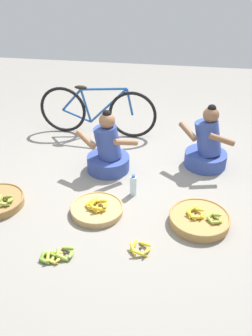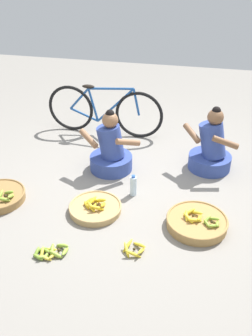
# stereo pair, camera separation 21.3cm
# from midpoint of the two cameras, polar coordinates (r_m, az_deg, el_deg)

# --- Properties ---
(ground_plane) EXTENTS (10.00, 10.00, 0.00)m
(ground_plane) POSITION_cam_midpoint_polar(r_m,az_deg,el_deg) (4.26, 2.04, -2.67)
(ground_plane) COLOR gray
(vendor_woman_front) EXTENTS (0.75, 0.52, 0.79)m
(vendor_woman_front) POSITION_cam_midpoint_polar(r_m,az_deg,el_deg) (4.43, -1.01, 2.62)
(vendor_woman_front) COLOR #334793
(vendor_woman_front) RESTS_ON ground
(vendor_woman_behind) EXTENTS (0.67, 0.52, 0.81)m
(vendor_woman_behind) POSITION_cam_midpoint_polar(r_m,az_deg,el_deg) (4.58, 14.39, 2.78)
(vendor_woman_behind) COLOR #334793
(vendor_woman_behind) RESTS_ON ground
(bicycle_leaning) EXTENTS (1.70, 0.08, 0.73)m
(bicycle_leaning) POSITION_cam_midpoint_polar(r_m,az_deg,el_deg) (5.29, -2.30, 8.90)
(bicycle_leaning) COLOR black
(bicycle_leaning) RESTS_ON ground
(banana_basket_front_right) EXTENTS (0.61, 0.61, 0.15)m
(banana_basket_front_right) POSITION_cam_midpoint_polar(r_m,az_deg,el_deg) (3.72, 12.61, -8.24)
(banana_basket_front_right) COLOR #A87F47
(banana_basket_front_right) RESTS_ON ground
(banana_basket_back_center) EXTENTS (0.55, 0.55, 0.15)m
(banana_basket_back_center) POSITION_cam_midpoint_polar(r_m,az_deg,el_deg) (3.84, -3.23, -6.22)
(banana_basket_back_center) COLOR tan
(banana_basket_back_center) RESTS_ON ground
(loose_bananas_back_right) EXTENTS (0.23, 0.23, 0.09)m
(loose_bananas_back_right) POSITION_cam_midpoint_polar(r_m,az_deg,el_deg) (3.40, 3.04, -12.52)
(loose_bananas_back_right) COLOR yellow
(loose_bananas_back_right) RESTS_ON ground
(loose_bananas_near_bicycle) EXTENTS (0.30, 0.25, 0.09)m
(loose_bananas_near_bicycle) POSITION_cam_midpoint_polar(r_m,az_deg,el_deg) (3.42, -9.92, -12.84)
(loose_bananas_near_bicycle) COLOR yellow
(loose_bananas_near_bicycle) RESTS_ON ground
(water_bottle) EXTENTS (0.07, 0.07, 0.25)m
(water_bottle) POSITION_cam_midpoint_polar(r_m,az_deg,el_deg) (4.03, 2.66, -2.80)
(water_bottle) COLOR silver
(water_bottle) RESTS_ON ground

